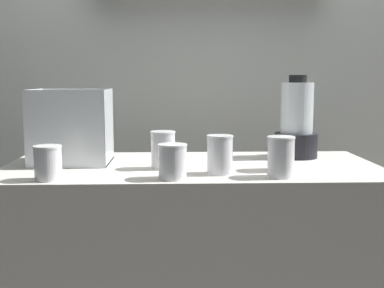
{
  "coord_description": "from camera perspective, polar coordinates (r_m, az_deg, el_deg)",
  "views": [
    {
      "loc": [
        -0.06,
        -1.8,
        1.23
      ],
      "look_at": [
        0.0,
        0.0,
        0.98
      ],
      "focal_mm": 45.44,
      "sensor_mm": 36.0,
      "label": 1
    }
  ],
  "objects": [
    {
      "name": "back_wall_unit",
      "position": [
        2.56,
        -0.56,
        8.74
      ],
      "size": [
        2.6,
        0.24,
        2.5
      ],
      "color": "silver",
      "rests_on": "ground_plane"
    },
    {
      "name": "juice_cup_orange_left",
      "position": [
        1.75,
        -3.42,
        -0.86
      ],
      "size": [
        0.09,
        0.09,
        0.14
      ],
      "color": "white",
      "rests_on": "counter"
    },
    {
      "name": "juice_cup_beet_far_right",
      "position": [
        1.62,
        10.38,
        -1.66
      ],
      "size": [
        0.09,
        0.09,
        0.14
      ],
      "color": "white",
      "rests_on": "counter"
    },
    {
      "name": "blender_pitcher",
      "position": [
        2.04,
        12.16,
        2.26
      ],
      "size": [
        0.18,
        0.18,
        0.34
      ],
      "color": "black",
      "rests_on": "counter"
    },
    {
      "name": "juice_cup_beet_far_left",
      "position": [
        1.62,
        -16.54,
        -2.29
      ],
      "size": [
        0.09,
        0.09,
        0.11
      ],
      "color": "white",
      "rests_on": "counter"
    },
    {
      "name": "counter",
      "position": [
        1.96,
        0.0,
        -15.55
      ],
      "size": [
        1.4,
        0.64,
        0.9
      ],
      "primitive_type": "cube",
      "color": "beige",
      "rests_on": "ground_plane"
    },
    {
      "name": "carrot_display_bin",
      "position": [
        1.92,
        -13.76,
        0.52
      ],
      "size": [
        0.29,
        0.25,
        0.28
      ],
      "color": "white",
      "rests_on": "counter"
    },
    {
      "name": "juice_cup_pomegranate_middle",
      "position": [
        1.57,
        -2.3,
        -2.22
      ],
      "size": [
        0.1,
        0.1,
        0.11
      ],
      "color": "white",
      "rests_on": "counter"
    },
    {
      "name": "juice_cup_beet_rightmost",
      "position": [
        1.74,
        10.42,
        -1.32
      ],
      "size": [
        0.09,
        0.09,
        0.12
      ],
      "color": "white",
      "rests_on": "counter"
    },
    {
      "name": "juice_cup_mango_right",
      "position": [
        1.66,
        3.28,
        -1.42
      ],
      "size": [
        0.09,
        0.09,
        0.13
      ],
      "color": "white",
      "rests_on": "counter"
    }
  ]
}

